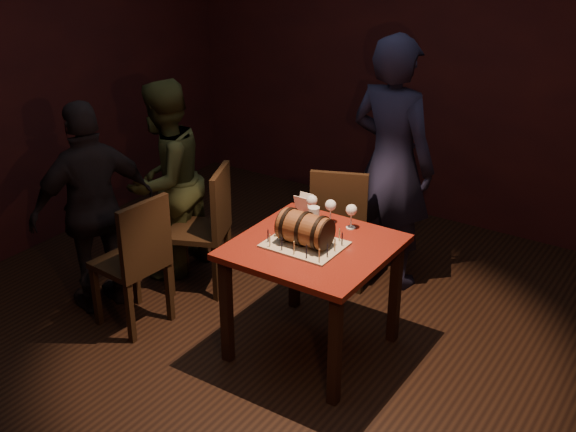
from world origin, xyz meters
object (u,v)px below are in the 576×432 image
at_px(pub_table, 313,260).
at_px(chair_left_front, 137,257).
at_px(person_left_rear, 165,181).
at_px(wine_glass_mid, 331,206).
at_px(wine_glass_left, 312,201).
at_px(person_back, 392,163).
at_px(barrel_cake, 305,229).
at_px(wine_glass_right, 351,211).
at_px(person_left_front, 94,208).
at_px(pint_of_ale, 314,219).
at_px(chair_back, 340,221).
at_px(chair_left_rear, 208,223).

xyz_separation_m(pub_table, chair_left_front, (-1.09, -0.40, -0.12)).
bearing_deg(person_left_rear, wine_glass_mid, 86.77).
distance_m(wine_glass_mid, person_left_rear, 1.39).
relative_size(pub_table, wine_glass_left, 5.59).
bearing_deg(person_back, chair_left_front, 63.60).
distance_m(barrel_cake, chair_left_front, 1.16).
relative_size(wine_glass_left, wine_glass_right, 1.00).
relative_size(person_back, person_left_front, 1.24).
xyz_separation_m(pub_table, wine_glass_mid, (-0.07, 0.31, 0.23)).
distance_m(wine_glass_left, pint_of_ale, 0.17).
xyz_separation_m(chair_back, chair_left_rear, (-0.76, -0.54, 0.00)).
bearing_deg(pub_table, person_left_front, -167.38).
relative_size(barrel_cake, chair_back, 0.39).
xyz_separation_m(pint_of_ale, person_back, (0.08, 0.92, 0.09)).
relative_size(wine_glass_left, chair_left_rear, 0.17).
relative_size(chair_back, person_back, 0.51).
xyz_separation_m(wine_glass_mid, chair_left_rear, (-0.96, -0.05, -0.34)).
bearing_deg(wine_glass_mid, chair_left_front, -145.34).
bearing_deg(person_left_front, person_left_rear, -165.64).
bearing_deg(chair_back, chair_left_front, -124.42).
bearing_deg(wine_glass_right, pint_of_ale, -142.12).
bearing_deg(pub_table, pint_of_ale, 121.66).
height_order(wine_glass_mid, chair_left_front, chair_left_front).
relative_size(pub_table, barrel_cake, 2.49).
bearing_deg(barrel_cake, chair_left_rear, 163.31).
xyz_separation_m(wine_glass_mid, person_back, (0.04, 0.79, 0.05)).
bearing_deg(wine_glass_left, chair_back, 97.48).
height_order(wine_glass_left, wine_glass_right, same).
bearing_deg(person_back, chair_back, 60.21).
relative_size(wine_glass_mid, pint_of_ale, 1.07).
distance_m(wine_glass_mid, wine_glass_right, 0.15).
height_order(pub_table, chair_back, chair_back).
height_order(wine_glass_left, pint_of_ale, wine_glass_left).
distance_m(wine_glass_left, wine_glass_mid, 0.14).
height_order(barrel_cake, chair_left_front, barrel_cake).
xyz_separation_m(pub_table, person_left_rear, (-1.45, 0.29, 0.10)).
distance_m(pub_table, barrel_cake, 0.23).
bearing_deg(wine_glass_left, pint_of_ale, -54.01).
height_order(pub_table, person_back, person_back).
distance_m(wine_glass_left, person_left_rear, 1.25).
bearing_deg(person_left_front, person_back, 154.54).
height_order(pub_table, wine_glass_right, wine_glass_right).
bearing_deg(pub_table, wine_glass_left, 123.60).
xyz_separation_m(pint_of_ale, person_left_rear, (-1.34, 0.11, -0.08)).
height_order(chair_back, person_left_front, person_left_front).
distance_m(wine_glass_mid, person_left_front, 1.59).
bearing_deg(wine_glass_mid, chair_back, 112.47).
height_order(chair_left_rear, chair_left_front, same).
distance_m(barrel_cake, pint_of_ale, 0.23).
distance_m(person_back, person_left_front, 2.07).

